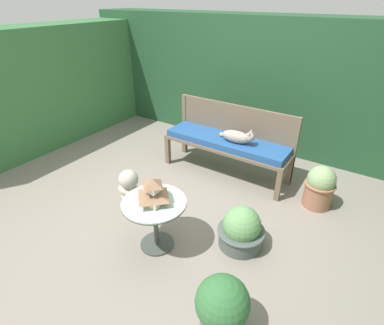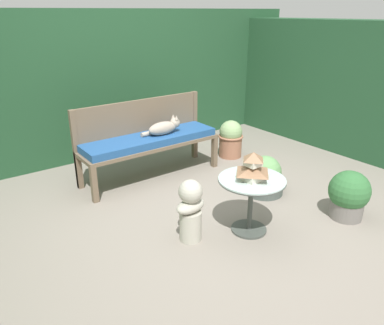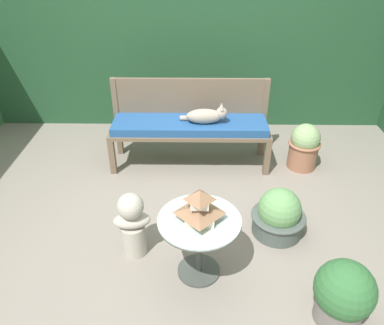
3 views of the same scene
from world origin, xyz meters
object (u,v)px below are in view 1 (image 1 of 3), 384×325
(pagoda_birdhouse, at_px, (153,192))
(potted_plant_bench_right, at_px, (241,230))
(garden_bench, at_px, (226,144))
(potted_plant_table_near, at_px, (222,307))
(patio_table, at_px, (155,212))
(cat, at_px, (238,137))
(potted_plant_patio_mid, at_px, (320,187))
(garden_bust, at_px, (130,193))

(pagoda_birdhouse, relative_size, potted_plant_bench_right, 0.58)
(garden_bench, height_order, potted_plant_table_near, garden_bench)
(garden_bench, bearing_deg, pagoda_birdhouse, -86.54)
(patio_table, xyz_separation_m, potted_plant_bench_right, (0.67, 0.45, -0.22))
(patio_table, bearing_deg, cat, 87.09)
(garden_bench, distance_m, potted_plant_patio_mid, 1.24)
(garden_bust, xyz_separation_m, potted_plant_table_near, (1.43, -0.59, -0.06))
(pagoda_birdhouse, bearing_deg, patio_table, 97.13)
(potted_plant_bench_right, bearing_deg, garden_bench, 124.63)
(patio_table, height_order, garden_bust, garden_bust)
(garden_bench, bearing_deg, cat, -12.74)
(garden_bench, bearing_deg, patio_table, -86.54)
(pagoda_birdhouse, distance_m, potted_plant_patio_mid, 1.92)
(potted_plant_table_near, bearing_deg, pagoda_birdhouse, 157.03)
(garden_bench, xyz_separation_m, garden_bust, (-0.42, -1.36, -0.14))
(pagoda_birdhouse, bearing_deg, cat, 87.09)
(pagoda_birdhouse, distance_m, potted_plant_table_near, 1.07)
(potted_plant_patio_mid, distance_m, potted_plant_table_near, 1.91)
(patio_table, bearing_deg, potted_plant_table_near, -22.97)
(garden_bench, relative_size, pagoda_birdhouse, 6.30)
(pagoda_birdhouse, bearing_deg, garden_bench, 93.46)
(cat, distance_m, patio_table, 1.54)
(patio_table, distance_m, garden_bust, 0.56)
(garden_bench, bearing_deg, potted_plant_table_near, -62.52)
(cat, distance_m, pagoda_birdhouse, 1.52)
(cat, height_order, pagoda_birdhouse, pagoda_birdhouse)
(garden_bench, xyz_separation_m, potted_plant_table_near, (1.02, -1.95, -0.20))
(pagoda_birdhouse, xyz_separation_m, potted_plant_table_near, (0.92, -0.39, -0.38))
(cat, xyz_separation_m, potted_plant_table_near, (0.84, -1.91, -0.36))
(garden_bench, bearing_deg, potted_plant_patio_mid, -2.58)
(garden_bust, xyz_separation_m, potted_plant_patio_mid, (1.64, 1.31, -0.04))
(garden_bench, relative_size, garden_bust, 2.96)
(cat, xyz_separation_m, patio_table, (-0.08, -1.52, -0.19))
(garden_bench, xyz_separation_m, patio_table, (0.09, -1.56, -0.03))
(garden_bench, distance_m, patio_table, 1.56)
(cat, height_order, potted_plant_table_near, cat)
(garden_bench, relative_size, cat, 3.42)
(patio_table, bearing_deg, potted_plant_patio_mid, 53.23)
(potted_plant_table_near, bearing_deg, cat, 113.79)
(pagoda_birdhouse, xyz_separation_m, potted_plant_bench_right, (0.67, 0.45, -0.44))
(garden_bench, height_order, pagoda_birdhouse, pagoda_birdhouse)
(pagoda_birdhouse, height_order, potted_plant_bench_right, pagoda_birdhouse)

